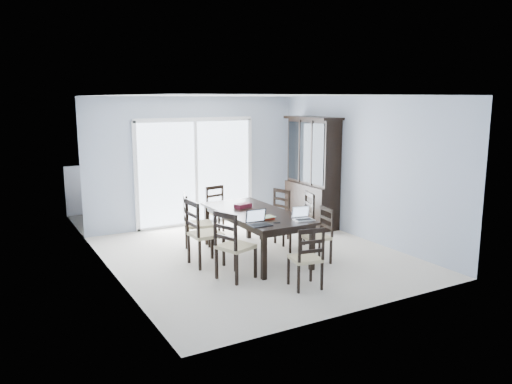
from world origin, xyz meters
TOP-DOWN VIEW (x-y plane):
  - floor at (0.00, 0.00)m, footprint 5.00×5.00m
  - ceiling at (0.00, 0.00)m, footprint 5.00×5.00m
  - back_wall at (0.00, 2.50)m, footprint 4.50×0.02m
  - wall_left at (-2.25, 0.00)m, footprint 0.02×5.00m
  - wall_right at (2.25, 0.00)m, footprint 0.02×5.00m
  - balcony at (0.00, 3.50)m, footprint 4.50×2.00m
  - railing at (0.00, 4.50)m, footprint 4.50×0.06m
  - dining_table at (0.00, 0.00)m, footprint 1.00×2.20m
  - china_hutch at (2.02, 1.25)m, footprint 0.50×1.38m
  - sliding_door at (0.00, 2.48)m, footprint 2.52×0.05m
  - chair_left_near at (-0.84, -0.79)m, footprint 0.57×0.56m
  - chair_left_mid at (-0.97, 0.01)m, footprint 0.48×0.47m
  - chair_left_far at (-0.80, 0.71)m, footprint 0.56×0.55m
  - chair_right_near at (0.77, -0.75)m, footprint 0.42×0.41m
  - chair_right_mid at (0.92, -0.04)m, footprint 0.53×0.52m
  - chair_right_far at (0.88, 0.72)m, footprint 0.50×0.50m
  - chair_end_near at (-0.09, -1.62)m, footprint 0.44×0.45m
  - chair_end_far at (0.05, 1.53)m, footprint 0.47×0.48m
  - laptop_dark at (-0.38, -0.82)m, footprint 0.33×0.24m
  - laptop_silver at (0.35, -0.86)m, footprint 0.32×0.25m
  - book_stack at (-0.10, -0.52)m, footprint 0.25×0.20m
  - cell_phone at (-0.09, -0.80)m, footprint 0.11×0.08m
  - game_box at (-0.04, 0.35)m, footprint 0.32×0.22m
  - hot_tub at (-0.34, 3.35)m, footprint 1.79×1.62m

SIDE VIEW (x-z plane):
  - balcony at x=0.00m, z-range -0.10..0.00m
  - floor at x=0.00m, z-range 0.00..0.00m
  - hot_tub at x=-0.34m, z-range 0.00..0.87m
  - chair_right_near at x=0.77m, z-range 0.03..1.04m
  - chair_end_near at x=-0.09m, z-range 0.03..1.04m
  - railing at x=0.00m, z-range 0.00..1.10m
  - chair_right_far at x=0.88m, z-range 0.03..1.09m
  - chair_end_far at x=0.05m, z-range 0.03..1.10m
  - chair_right_mid at x=0.92m, z-range 0.03..1.16m
  - chair_left_near at x=-0.84m, z-range 0.03..1.20m
  - chair_left_far at x=-0.80m, z-range 0.03..1.20m
  - chair_left_mid at x=-0.97m, z-range 0.03..1.23m
  - dining_table at x=0.00m, z-range 0.30..1.05m
  - cell_phone at x=-0.09m, z-range 0.75..0.76m
  - book_stack at x=-0.10m, z-range 0.75..0.79m
  - game_box at x=-0.04m, z-range 0.75..0.82m
  - laptop_silver at x=0.35m, z-range 0.70..0.90m
  - laptop_dark at x=-0.38m, z-range 0.69..0.91m
  - china_hutch at x=2.02m, z-range -0.03..2.17m
  - sliding_door at x=0.00m, z-range 0.00..2.18m
  - back_wall at x=0.00m, z-range 0.00..2.60m
  - wall_left at x=-2.25m, z-range 0.00..2.60m
  - wall_right at x=2.25m, z-range 0.00..2.60m
  - ceiling at x=0.00m, z-range 2.60..2.60m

